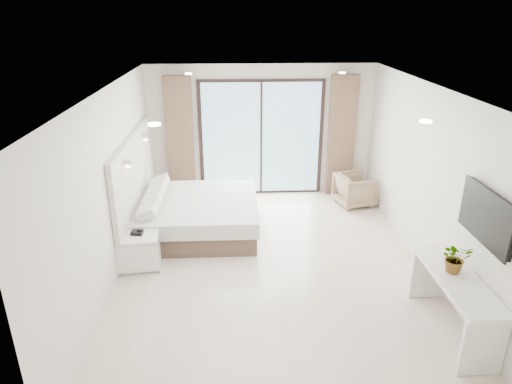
% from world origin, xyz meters
% --- Properties ---
extents(ground, '(6.20, 6.20, 0.00)m').
position_xyz_m(ground, '(0.00, 0.00, 0.00)').
color(ground, beige).
rests_on(ground, ground).
extents(room_shell, '(4.62, 6.22, 2.72)m').
position_xyz_m(room_shell, '(-0.20, 0.86, 1.58)').
color(room_shell, silver).
rests_on(room_shell, ground).
extents(bed, '(2.11, 2.01, 0.73)m').
position_xyz_m(bed, '(-1.25, 1.30, 0.31)').
color(bed, brown).
rests_on(bed, ground).
extents(nightstand, '(0.65, 0.56, 0.55)m').
position_xyz_m(nightstand, '(-2.02, 0.08, 0.28)').
color(nightstand, white).
rests_on(nightstand, ground).
extents(phone, '(0.18, 0.15, 0.06)m').
position_xyz_m(phone, '(-2.03, 0.13, 0.58)').
color(phone, black).
rests_on(phone, nightstand).
extents(console_desk, '(0.50, 1.60, 0.77)m').
position_xyz_m(console_desk, '(2.04, -1.59, 0.56)').
color(console_desk, white).
rests_on(console_desk, ground).
extents(plant, '(0.37, 0.40, 0.29)m').
position_xyz_m(plant, '(2.04, -1.47, 0.92)').
color(plant, '#33662D').
rests_on(plant, console_desk).
extents(armchair, '(0.78, 0.81, 0.70)m').
position_xyz_m(armchair, '(1.85, 2.34, 0.35)').
color(armchair, '#977B62').
rests_on(armchair, ground).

